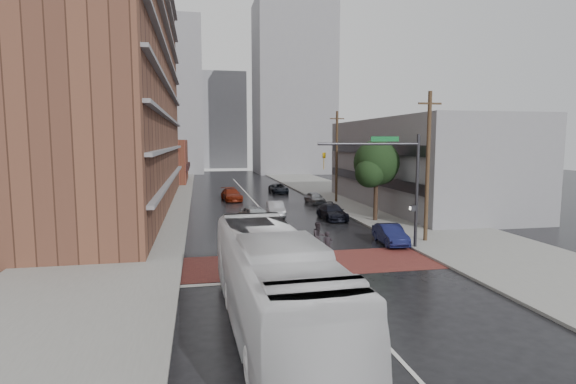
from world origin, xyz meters
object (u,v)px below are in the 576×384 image
object	(u,v)px
car_parked_near	(390,234)
pedestrian_b	(318,237)
car_parked_mid	(332,212)
car_travel_a	(256,217)
transit_bus	(274,282)
pedestrian_a	(327,246)
car_parked_far	(315,198)
suv_travel	(279,189)
car_travel_b	(275,209)
car_travel_c	(231,195)

from	to	relation	value
car_parked_near	pedestrian_b	bearing A→B (deg)	-164.29
pedestrian_b	car_parked_mid	bearing A→B (deg)	49.07
car_travel_a	car_parked_near	size ratio (longest dim) A/B	1.27
transit_bus	car_parked_near	size ratio (longest dim) A/B	3.23
pedestrian_a	car_parked_far	bearing A→B (deg)	85.03
suv_travel	car_parked_far	world-z (taller)	car_parked_far
transit_bus	car_travel_a	size ratio (longest dim) A/B	2.55
car_travel_b	car_parked_far	xyz separation A→B (m)	(5.63, 7.57, -0.04)
car_parked_mid	pedestrian_b	bearing A→B (deg)	-113.64
pedestrian_a	car_parked_mid	size ratio (longest dim) A/B	0.37
car_travel_a	car_travel_b	bearing A→B (deg)	56.22
transit_bus	car_travel_a	bearing A→B (deg)	82.71
car_travel_b	pedestrian_b	bearing A→B (deg)	-85.17
car_travel_b	car_parked_far	bearing A→B (deg)	56.27
car_travel_b	car_parked_near	world-z (taller)	car_travel_b
suv_travel	pedestrian_a	bearing A→B (deg)	-96.65
car_parked_near	car_parked_mid	bearing A→B (deg)	100.79
car_travel_a	car_parked_far	xyz separation A→B (m)	(8.00, 12.55, -0.22)
car_parked_near	car_travel_a	bearing A→B (deg)	142.67
pedestrian_b	suv_travel	distance (m)	31.24
car_travel_b	car_parked_far	distance (m)	9.43
pedestrian_b	suv_travel	bearing A→B (deg)	64.48
pedestrian_a	pedestrian_b	distance (m)	2.03
transit_bus	pedestrian_b	size ratio (longest dim) A/B	6.89
transit_bus	car_parked_near	bearing A→B (deg)	48.69
pedestrian_b	car_parked_far	world-z (taller)	pedestrian_b
suv_travel	car_parked_mid	distance (m)	20.27
pedestrian_a	suv_travel	world-z (taller)	pedestrian_a
car_travel_c	car_parked_mid	world-z (taller)	car_travel_c
pedestrian_b	car_travel_a	world-z (taller)	pedestrian_b
pedestrian_a	pedestrian_b	world-z (taller)	pedestrian_b
suv_travel	car_parked_mid	bearing A→B (deg)	-88.19
pedestrian_a	car_travel_c	size ratio (longest dim) A/B	0.35
car_parked_near	car_parked_mid	distance (m)	9.91
car_travel_c	car_parked_far	size ratio (longest dim) A/B	1.27
transit_bus	pedestrian_b	distance (m)	11.90
car_travel_c	car_parked_mid	size ratio (longest dim) A/B	1.05
pedestrian_a	car_travel_a	bearing A→B (deg)	113.13
pedestrian_a	car_parked_far	distance (m)	23.40
transit_bus	suv_travel	distance (m)	42.73
pedestrian_a	car_parked_mid	distance (m)	13.54
pedestrian_a	car_parked_mid	world-z (taller)	pedestrian_a
transit_bus	car_travel_c	size ratio (longest dim) A/B	2.69
car_parked_mid	car_travel_c	bearing A→B (deg)	115.75
car_parked_near	suv_travel	bearing A→B (deg)	98.95
car_travel_c	car_parked_near	world-z (taller)	car_travel_c
car_travel_a	car_parked_near	bearing A→B (deg)	-50.43
car_travel_c	suv_travel	world-z (taller)	car_travel_c
car_parked_near	car_travel_c	bearing A→B (deg)	114.75
transit_bus	suv_travel	world-z (taller)	transit_bus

